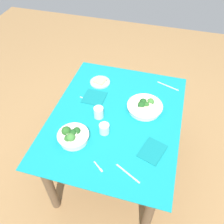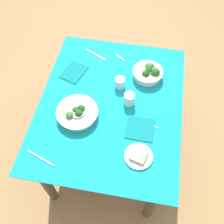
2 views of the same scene
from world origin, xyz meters
name	(u,v)px [view 2 (image 2 of 2)]	position (x,y,z in m)	size (l,w,h in m)	color
ground_plane	(111,148)	(0.00, 0.00, 0.00)	(6.00, 6.00, 0.00)	#9E7547
dining_table	(111,113)	(0.00, 0.00, 0.60)	(1.24, 0.99, 0.71)	teal
broccoli_bowl_far	(148,73)	(-0.29, 0.23, 0.75)	(0.22, 0.22, 0.10)	silver
broccoli_bowl_near	(77,113)	(0.14, -0.20, 0.74)	(0.28, 0.28, 0.09)	white
bread_side_plate	(139,156)	(0.36, 0.24, 0.72)	(0.18, 0.18, 0.03)	#99C6D1
water_glass_center	(120,83)	(-0.17, 0.04, 0.75)	(0.07, 0.07, 0.08)	silver
water_glass_side	(129,99)	(-0.03, 0.12, 0.75)	(0.07, 0.07, 0.09)	silver
fork_by_far_bowl	(120,57)	(-0.45, -0.01, 0.71)	(0.07, 0.08, 0.00)	#B7B7BC
fork_by_near_bowl	(151,125)	(0.12, 0.29, 0.71)	(0.04, 0.10, 0.00)	#B7B7BC
table_knife_left	(96,55)	(-0.45, -0.20, 0.71)	(0.19, 0.01, 0.00)	#B7B7BC
table_knife_right	(41,158)	(0.47, -0.35, 0.71)	(0.20, 0.01, 0.00)	#B7B7BC
napkin_folded_upper	(140,129)	(0.16, 0.23, 0.71)	(0.18, 0.18, 0.01)	#0F777D
napkin_folded_lower	(74,72)	(-0.24, -0.32, 0.71)	(0.19, 0.14, 0.01)	#0F777D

